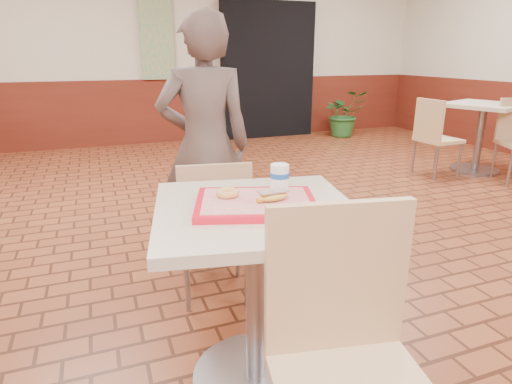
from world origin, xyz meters
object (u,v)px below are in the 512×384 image
object	(u,v)px
customer	(205,147)
paper_cup	(280,176)
chair_main_front	(348,354)
serving_tray	(256,203)
chair_main_back	(214,225)
long_john_donut	(272,196)
chair_second_left	(434,134)
ring_donut	(227,193)
second_table	(481,126)
main_table	(256,268)
potted_plant	(344,113)

from	to	relation	value
customer	paper_cup	world-z (taller)	customer
chair_main_front	serving_tray	distance (m)	0.65
chair_main_back	long_john_donut	distance (m)	0.83
chair_main_front	customer	bearing A→B (deg)	100.37
paper_cup	chair_second_left	world-z (taller)	paper_cup
ring_donut	second_table	world-z (taller)	ring_donut
serving_tray	chair_main_back	bearing A→B (deg)	89.17
main_table	customer	bearing A→B (deg)	85.70
chair_main_back	paper_cup	size ratio (longest dim) A/B	8.50
long_john_donut	potted_plant	world-z (taller)	long_john_donut
ring_donut	long_john_donut	world-z (taller)	long_john_donut
chair_main_front	chair_second_left	distance (m)	4.26
main_table	serving_tray	world-z (taller)	serving_tray
serving_tray	chair_second_left	distance (m)	3.94
paper_cup	potted_plant	xyz separation A→B (m)	(3.35, 4.87, -0.50)
chair_main_front	potted_plant	world-z (taller)	chair_main_front
paper_cup	potted_plant	world-z (taller)	paper_cup
main_table	ring_donut	distance (m)	0.33
paper_cup	second_table	size ratio (longest dim) A/B	0.12
second_table	chair_second_left	size ratio (longest dim) A/B	0.92
chair_main_front	paper_cup	size ratio (longest dim) A/B	9.80
chair_second_left	chair_main_back	bearing A→B (deg)	116.17
chair_second_left	main_table	bearing A→B (deg)	125.04
paper_cup	chair_second_left	bearing A→B (deg)	37.82
chair_second_left	customer	bearing A→B (deg)	109.64
chair_second_left	chair_main_front	bearing A→B (deg)	131.82
main_table	serving_tray	bearing A→B (deg)	-153.43
serving_tray	second_table	bearing A→B (deg)	32.26
main_table	paper_cup	bearing A→B (deg)	37.64
chair_second_left	potted_plant	size ratio (longest dim) A/B	1.13
serving_tray	chair_second_left	bearing A→B (deg)	37.81
second_table	ring_donut	bearing A→B (deg)	-149.19
paper_cup	ring_donut	bearing A→B (deg)	-171.22
chair_main_front	potted_plant	xyz separation A→B (m)	(3.42, 5.57, -0.15)
serving_tray	long_john_donut	world-z (taller)	long_john_donut
ring_donut	paper_cup	size ratio (longest dim) A/B	0.93
main_table	chair_second_left	bearing A→B (deg)	37.81
chair_main_front	long_john_donut	bearing A→B (deg)	102.74
chair_main_back	customer	xyz separation A→B (m)	(0.08, 0.47, 0.35)
chair_main_back	ring_donut	distance (m)	0.74
serving_tray	second_table	distance (m)	4.49
chair_main_front	paper_cup	bearing A→B (deg)	94.61
chair_main_front	chair_main_back	xyz separation A→B (m)	(-0.06, 1.28, -0.07)
chair_main_front	paper_cup	xyz separation A→B (m)	(0.08, 0.69, 0.35)
main_table	potted_plant	bearing A→B (deg)	54.98
main_table	paper_cup	world-z (taller)	paper_cup
long_john_donut	second_table	distance (m)	4.46
long_john_donut	paper_cup	world-z (taller)	paper_cup
serving_tray	long_john_donut	size ratio (longest dim) A/B	3.31
main_table	chair_second_left	world-z (taller)	chair_second_left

